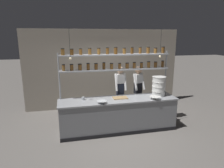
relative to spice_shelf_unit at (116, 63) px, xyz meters
The scene contains 12 objects.
ground_plane 1.89m from the spice_shelf_unit, 90.56° to the right, with size 40.00×40.00×0.00m, color slate.
back_wall 1.82m from the spice_shelf_unit, 90.10° to the left, with size 5.66×0.12×2.85m, color #9E9384.
prep_counter 1.44m from the spice_shelf_unit, 90.56° to the right, with size 3.26×0.76×0.92m.
spice_shelf_unit is the anchor object (origin of this frame).
chef_left 1.05m from the spice_shelf_unit, 61.10° to the left, with size 0.36×0.29×1.68m.
chef_center 1.34m from the spice_shelf_unit, 28.75° to the left, with size 0.41×0.33×1.66m.
container_stack 1.41m from the spice_shelf_unit, 12.37° to the right, with size 0.39×0.39×0.56m.
cutting_board 0.98m from the spice_shelf_unit, 77.90° to the right, with size 0.40×0.26×0.02m.
prep_bowl_near_left 1.45m from the spice_shelf_unit, 31.60° to the right, with size 0.30×0.30×0.08m.
prep_bowl_center_front 1.21m from the spice_shelf_unit, 130.59° to the right, with size 0.25×0.25×0.07m.
serving_cup_front 1.33m from the spice_shelf_unit, 168.09° to the right, with size 0.08×0.08×0.08m.
pendant_light_row 0.41m from the spice_shelf_unit, 96.73° to the right, with size 2.49×0.07×0.78m.
Camera 1 is at (-1.35, -5.06, 2.59)m, focal length 32.00 mm.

